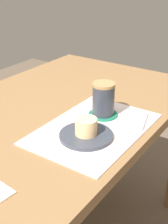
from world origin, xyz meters
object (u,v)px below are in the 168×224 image
at_px(dining_table, 53,128).
at_px(pastry_plate, 86,135).
at_px(coffee_mug, 104,99).
at_px(pastry, 86,126).

relative_size(dining_table, pastry_plate, 7.40).
distance_m(dining_table, pastry_plate, 0.26).
bearing_deg(coffee_mug, pastry_plate, -167.85).
xyz_separation_m(dining_table, coffee_mug, (0.06, -0.18, 0.15)).
bearing_deg(dining_table, coffee_mug, -72.99).
bearing_deg(coffee_mug, pastry, -167.85).
xyz_separation_m(pastry_plate, coffee_mug, (0.16, 0.03, 0.06)).
height_order(pastry_plate, pastry, pastry).
distance_m(dining_table, coffee_mug, 0.24).
relative_size(pastry_plate, coffee_mug, 1.45).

